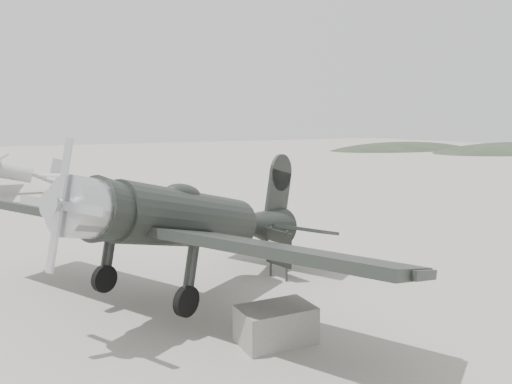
# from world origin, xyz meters

# --- Properties ---
(ground) EXTENTS (160.00, 160.00, 0.00)m
(ground) POSITION_xyz_m (0.00, 0.00, 0.00)
(ground) COLOR gray
(ground) RESTS_ON ground
(hill_northeast) EXTENTS (32.00, 16.00, 5.20)m
(hill_northeast) POSITION_xyz_m (50.00, 40.00, 0.00)
(hill_northeast) COLOR #293224
(hill_northeast) RESTS_ON ground
(lowwing_monoplane) EXTENTS (9.20, 11.63, 3.88)m
(lowwing_monoplane) POSITION_xyz_m (-3.82, -4.69, 2.05)
(lowwing_monoplane) COLOR black
(lowwing_monoplane) RESTS_ON ground
(equipment_block) EXTENTS (1.61, 1.07, 0.77)m
(equipment_block) POSITION_xyz_m (-3.42, -7.92, 0.39)
(equipment_block) COLOR slate
(equipment_block) RESTS_ON ground
(sign_board) EXTENTS (0.24, 1.03, 1.49)m
(sign_board) POSITION_xyz_m (-1.12, -4.39, 0.89)
(sign_board) COLOR #333333
(sign_board) RESTS_ON ground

